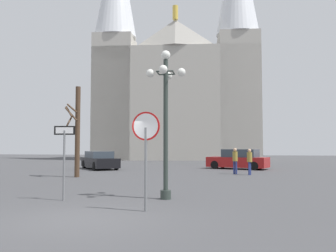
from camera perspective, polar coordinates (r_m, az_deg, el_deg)
name	(u,v)px	position (r m, az deg, el deg)	size (l,w,h in m)	color
ground_plane	(81,219)	(9.12, -14.10, -14.58)	(120.00, 120.00, 0.00)	#424244
cathedral	(176,80)	(47.54, 1.40, 7.53)	(21.95, 12.20, 32.92)	#ADA89E
stop_sign	(146,141)	(9.71, -3.66, -2.43)	(0.81, 0.13, 2.76)	slate
one_way_arrow_sign	(64,152)	(12.11, -16.63, -4.05)	(0.69, 0.14, 2.47)	slate
street_lamp	(166,110)	(11.96, -0.38, 2.71)	(1.38, 1.38, 5.11)	#2D3833
bare_tree	(77,130)	(20.88, -14.71, -0.62)	(1.06, 1.21, 5.27)	#473323
parked_car_near_black	(100,161)	(27.84, -11.14, -5.57)	(4.08, 4.61, 1.38)	black
parked_car_far_red	(238,160)	(27.85, 11.45, -5.43)	(4.96, 3.42, 1.54)	maroon
pedestrian_walking	(235,158)	(22.82, 10.93, -5.22)	(0.32, 0.32, 1.66)	navy
pedestrian_standing	(250,159)	(22.33, 13.21, -5.32)	(0.32, 0.32, 1.62)	navy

